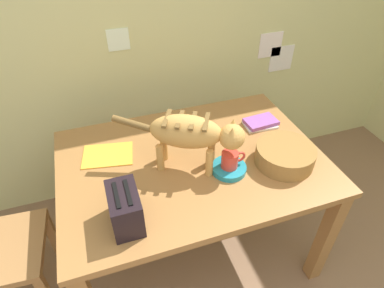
{
  "coord_description": "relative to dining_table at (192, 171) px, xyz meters",
  "views": [
    {
      "loc": [
        -0.33,
        0.15,
        1.85
      ],
      "look_at": [
        0.08,
        1.34,
        0.84
      ],
      "focal_mm": 30.54,
      "sensor_mm": 36.0,
      "label": 1
    }
  ],
  "objects": [
    {
      "name": "wicker_basket",
      "position": [
        0.43,
        -0.17,
        0.13
      ],
      "size": [
        0.29,
        0.29,
        0.09
      ],
      "color": "olive",
      "rests_on": "dining_table"
    },
    {
      "name": "wall_rear",
      "position": [
        -0.08,
        0.76,
        0.59
      ],
      "size": [
        4.76,
        0.11,
        2.5
      ],
      "color": "#D0CC88",
      "rests_on": "ground_plane"
    },
    {
      "name": "coffee_mug",
      "position": [
        0.15,
        -0.14,
        0.16
      ],
      "size": [
        0.12,
        0.08,
        0.08
      ],
      "color": "red",
      "rests_on": "saucer_bowl"
    },
    {
      "name": "magazine",
      "position": [
        -0.4,
        0.17,
        0.09
      ],
      "size": [
        0.28,
        0.23,
        0.01
      ],
      "primitive_type": "cube",
      "rotation": [
        0.0,
        0.0,
        -0.18
      ],
      "color": "#F8A633",
      "rests_on": "dining_table"
    },
    {
      "name": "cat",
      "position": [
        -0.02,
        -0.05,
        0.29
      ],
      "size": [
        0.56,
        0.34,
        0.3
      ],
      "rotation": [
        0.0,
        0.0,
        -2.06
      ],
      "color": "#CA9249",
      "rests_on": "dining_table"
    },
    {
      "name": "saucer_bowl",
      "position": [
        0.14,
        -0.14,
        0.1
      ],
      "size": [
        0.17,
        0.17,
        0.03
      ],
      "primitive_type": "cylinder",
      "color": "teal",
      "rests_on": "dining_table"
    },
    {
      "name": "toaster",
      "position": [
        -0.38,
        -0.29,
        0.17
      ],
      "size": [
        0.12,
        0.2,
        0.18
      ],
      "color": "black",
      "rests_on": "dining_table"
    },
    {
      "name": "book_stack",
      "position": [
        0.47,
        0.16,
        0.1
      ],
      "size": [
        0.2,
        0.13,
        0.03
      ],
      "color": "silver",
      "rests_on": "dining_table"
    },
    {
      "name": "dining_table",
      "position": [
        0.0,
        0.0,
        0.0
      ],
      "size": [
        1.33,
        0.95,
        0.74
      ],
      "color": "#9E6938",
      "rests_on": "ground_plane"
    }
  ]
}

